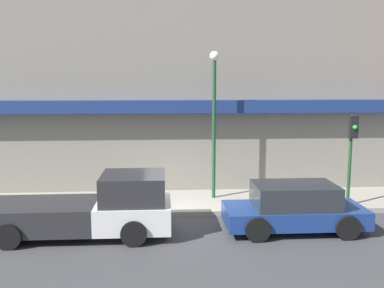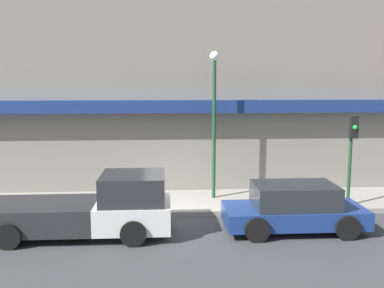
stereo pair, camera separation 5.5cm
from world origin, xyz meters
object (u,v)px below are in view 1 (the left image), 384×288
at_px(fire_hydrant, 290,195).
at_px(street_lamp, 214,108).
at_px(traffic_light, 352,144).
at_px(parked_car, 294,208).
at_px(pickup_truck, 91,209).

xyz_separation_m(fire_hydrant, street_lamp, (-2.67, 1.24, 3.12)).
bearing_deg(traffic_light, fire_hydrant, 173.99).
relative_size(parked_car, street_lamp, 0.78).
bearing_deg(parked_car, street_lamp, 120.31).
distance_m(pickup_truck, traffic_light, 9.22).
bearing_deg(parked_car, traffic_light, 33.89).
relative_size(pickup_truck, traffic_light, 1.71).
xyz_separation_m(pickup_truck, traffic_light, (8.88, 1.91, 1.63)).
xyz_separation_m(street_lamp, traffic_light, (4.76, -1.46, -1.22)).
bearing_deg(traffic_light, parked_car, -143.91).
relative_size(parked_car, traffic_light, 1.33).
bearing_deg(pickup_truck, fire_hydrant, 18.20).
height_order(parked_car, traffic_light, traffic_light).
bearing_deg(pickup_truck, traffic_light, 12.93).
relative_size(pickup_truck, parked_car, 1.29).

